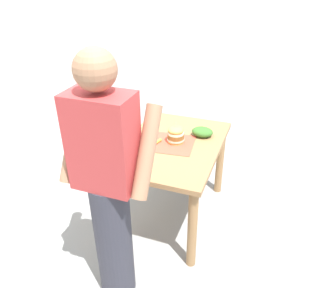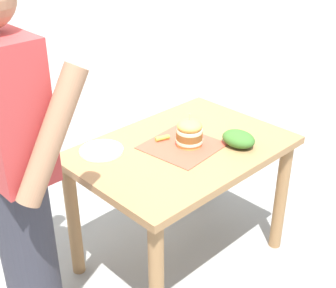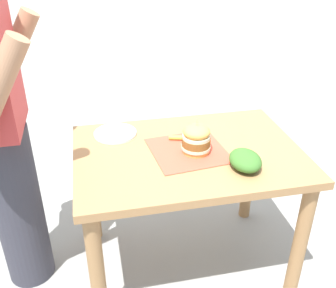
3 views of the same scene
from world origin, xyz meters
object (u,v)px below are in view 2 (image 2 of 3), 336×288
at_px(patio_table, 182,167).
at_px(sandwich, 189,133).
at_px(side_salad, 239,139).
at_px(pickle_spear, 162,138).
at_px(diner_across_table, 16,176).
at_px(side_plate_with_forks, 101,150).

xyz_separation_m(patio_table, sandwich, (-0.02, -0.03, 0.20)).
height_order(sandwich, side_salad, sandwich).
distance_m(pickle_spear, diner_across_table, 0.83).
relative_size(side_salad, diner_across_table, 0.11).
height_order(side_plate_with_forks, diner_across_table, diner_across_table).
height_order(patio_table, pickle_spear, pickle_spear).
bearing_deg(patio_table, diner_across_table, 82.82).
relative_size(pickle_spear, side_plate_with_forks, 0.35).
bearing_deg(sandwich, side_salad, -134.61).
height_order(patio_table, side_salad, side_salad).
bearing_deg(patio_table, sandwich, -121.59).
height_order(pickle_spear, side_plate_with_forks, pickle_spear).
bearing_deg(pickle_spear, side_plate_with_forks, 66.37).
xyz_separation_m(side_plate_with_forks, side_salad, (-0.44, -0.54, 0.03)).
xyz_separation_m(sandwich, pickle_spear, (0.13, 0.06, -0.06)).
xyz_separation_m(patio_table, diner_across_table, (0.11, 0.85, 0.27)).
relative_size(pickle_spear, side_salad, 0.43).
distance_m(patio_table, diner_across_table, 0.90).
distance_m(patio_table, side_salad, 0.33).
bearing_deg(side_salad, pickle_spear, 38.11).
bearing_deg(side_plate_with_forks, pickle_spear, -113.63).
bearing_deg(side_salad, side_plate_with_forks, 50.88).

